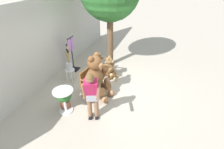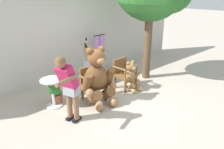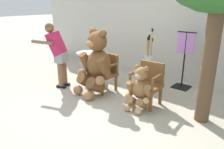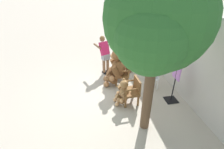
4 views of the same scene
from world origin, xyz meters
name	(u,v)px [view 3 (image 3 of 4)]	position (x,y,z in m)	size (l,w,h in m)	color
ground_plane	(108,104)	(0.00, 0.00, 0.00)	(60.00, 60.00, 0.00)	#B2A899
back_wall	(167,26)	(0.00, 2.40, 1.40)	(10.00, 0.16, 2.80)	beige
wooden_chair_left	(105,71)	(-0.58, 0.53, 0.46)	(0.62, 0.59, 0.86)	brown
wooden_chair_right	(148,83)	(0.58, 0.53, 0.46)	(0.58, 0.54, 0.86)	brown
teddy_bear_large	(96,63)	(-0.60, 0.28, 0.72)	(0.89, 0.88, 1.46)	brown
teddy_bear_small	(140,88)	(0.59, 0.25, 0.43)	(0.53, 0.50, 0.88)	olive
person_visitor	(57,50)	(-1.61, -0.01, 0.92)	(0.71, 0.64, 1.54)	black
white_stool	(148,70)	(-0.02, 1.56, 0.36)	(0.34, 0.34, 0.46)	white
brush_bucket	(149,59)	(-0.02, 1.56, 0.65)	(0.22, 0.22, 0.95)	silver
round_side_table	(87,62)	(-1.53, 0.88, 0.45)	(0.56, 0.56, 0.72)	silver
potted_plant	(93,64)	(-1.40, 0.97, 0.40)	(0.44, 0.44, 0.68)	brown
clothing_display_stand	(184,59)	(0.77, 1.87, 0.72)	(0.44, 0.40, 1.36)	black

